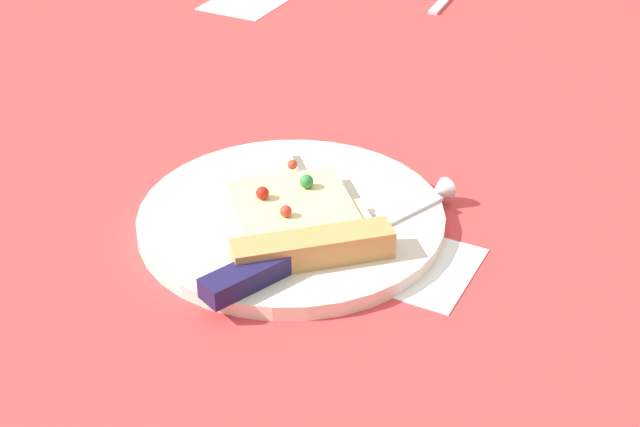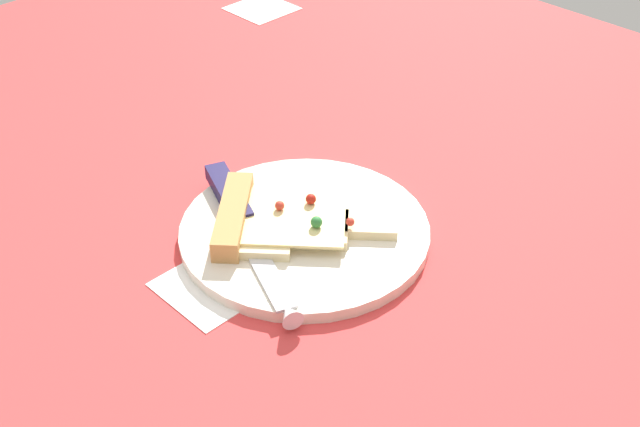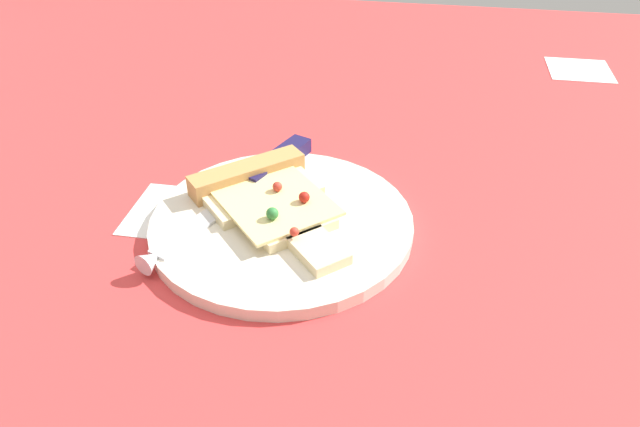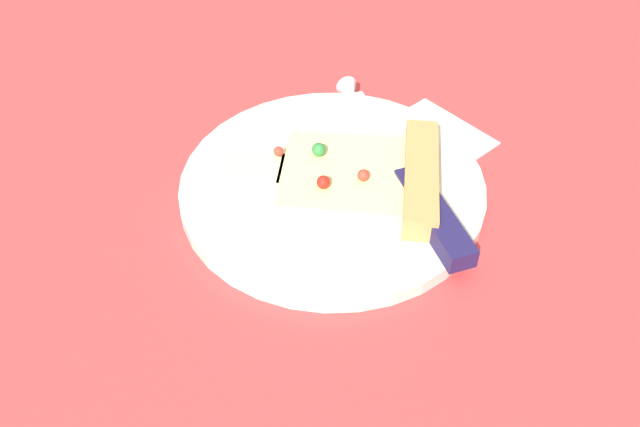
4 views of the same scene
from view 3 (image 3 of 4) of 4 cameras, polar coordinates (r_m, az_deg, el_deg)
The scene contains 4 objects.
ground_plane at distance 58.92cm, azimuth -13.14°, elevation -2.77°, with size 155.77×155.77×3.00cm.
plate at distance 56.49cm, azimuth -3.66°, elevation -0.92°, with size 24.72×24.72×1.25cm, color silver.
pizza_slice at distance 57.58cm, azimuth -4.97°, elevation 1.51°, with size 17.45×18.14×2.44cm.
knife at distance 60.24cm, azimuth -6.68°, elevation 2.87°, with size 11.14×22.97×2.45cm.
Camera 3 is at (-20.85, 42.07, 34.08)cm, focal length 33.48 mm.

